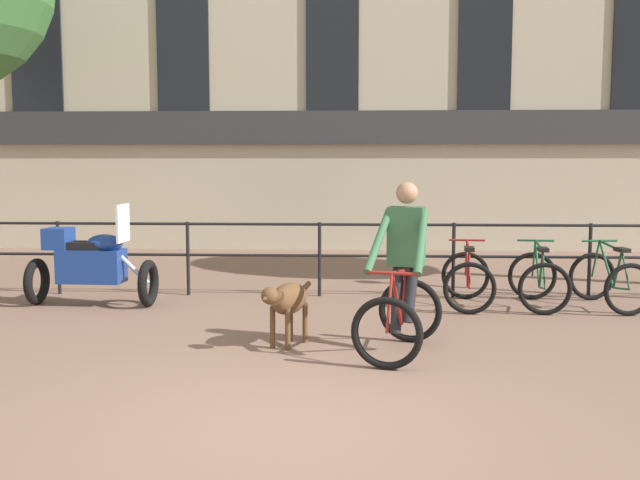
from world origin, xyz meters
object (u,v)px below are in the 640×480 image
object	(u,v)px
parked_bicycle_near_lamp	(468,279)
parked_bicycle_mid_left	(538,280)
parked_bicycle_mid_right	(610,281)
parked_motorcycle	(90,263)
dog	(287,300)
cyclist_with_bike	(402,277)

from	to	relation	value
parked_bicycle_near_lamp	parked_bicycle_mid_left	size ratio (longest dim) A/B	1.01
parked_bicycle_mid_left	parked_bicycle_mid_right	distance (m)	0.92
parked_bicycle_near_lamp	parked_bicycle_mid_right	bearing A→B (deg)	-174.55
parked_motorcycle	parked_bicycle_mid_right	xyz separation A→B (m)	(6.80, 0.18, -0.20)
dog	parked_bicycle_mid_left	size ratio (longest dim) A/B	0.76
parked_bicycle_mid_right	parked_bicycle_mid_left	bearing A→B (deg)	-7.44
parked_motorcycle	parked_bicycle_near_lamp	distance (m)	4.97
parked_motorcycle	parked_bicycle_mid_right	size ratio (longest dim) A/B	1.41
dog	parked_bicycle_near_lamp	world-z (taller)	parked_bicycle_near_lamp
cyclist_with_bike	dog	bearing A→B (deg)	-172.83
dog	parked_bicycle_near_lamp	size ratio (longest dim) A/B	0.75
cyclist_with_bike	parked_bicycle_mid_left	distance (m)	3.09
cyclist_with_bike	parked_bicycle_near_lamp	size ratio (longest dim) A/B	1.46
dog	parked_motorcycle	size ratio (longest dim) A/B	0.53
cyclist_with_bike	parked_bicycle_mid_right	world-z (taller)	cyclist_with_bike
cyclist_with_bike	parked_bicycle_mid_left	world-z (taller)	cyclist_with_bike
dog	parked_bicycle_mid_right	world-z (taller)	parked_bicycle_mid_right
dog	parked_bicycle_mid_left	bearing A→B (deg)	61.20
parked_bicycle_near_lamp	parked_bicycle_mid_left	distance (m)	0.92
parked_bicycle_mid_right	dog	bearing A→B (deg)	21.51
parked_bicycle_near_lamp	parked_bicycle_mid_right	xyz separation A→B (m)	(1.84, 0.00, 0.00)
cyclist_with_bike	parked_bicycle_near_lamp	xyz separation A→B (m)	(1.00, 2.39, -0.41)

